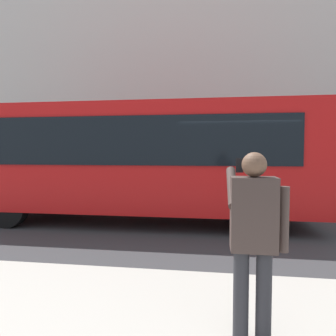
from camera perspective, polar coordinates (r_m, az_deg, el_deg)
name	(u,v)px	position (r m, az deg, el deg)	size (l,w,h in m)	color
ground_plane	(233,225)	(7.99, 12.10, -10.41)	(60.00, 60.00, 0.00)	#38383A
building_facade_far	(225,62)	(15.13, 10.58, 18.89)	(28.00, 1.55, 12.00)	beige
red_bus	(137,158)	(8.06, -5.87, 1.86)	(9.05, 2.54, 3.08)	red
pedestrian_photographer	(254,231)	(2.88, 15.76, -11.37)	(0.53, 0.52, 1.70)	#2D2D33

